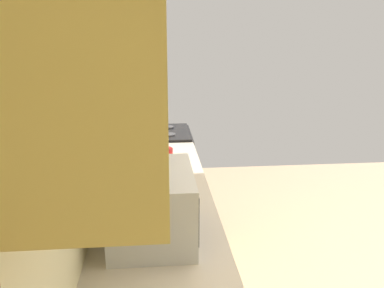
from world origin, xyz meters
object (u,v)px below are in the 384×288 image
(oven_range, at_px, (157,181))
(kettle, at_px, (163,159))
(bowl, at_px, (165,185))
(microwave, at_px, (152,205))

(oven_range, xyz_separation_m, kettle, (-0.92, -0.04, 0.52))
(bowl, bearing_deg, microwave, 172.08)
(bowl, distance_m, kettle, 0.39)
(oven_range, height_order, bowl, oven_range)
(kettle, bearing_deg, oven_range, 2.65)
(microwave, bearing_deg, kettle, -4.53)
(microwave, relative_size, kettle, 2.87)
(oven_range, relative_size, bowl, 5.78)
(oven_range, xyz_separation_m, microwave, (-1.82, 0.03, 0.60))
(oven_range, bearing_deg, bowl, -178.13)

